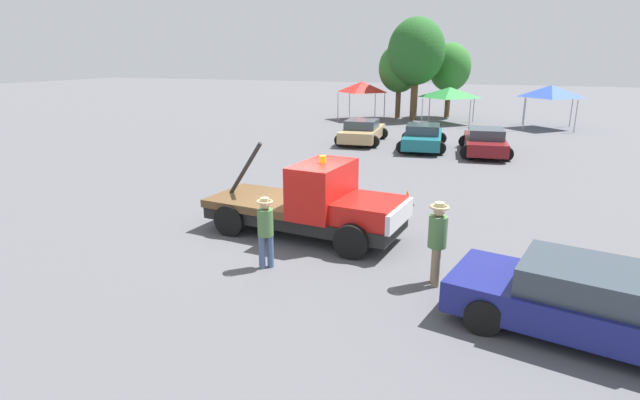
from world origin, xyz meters
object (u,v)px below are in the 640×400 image
at_px(person_near_truck, 437,237).
at_px(person_at_hood, 265,227).
at_px(parked_car_maroon, 485,141).
at_px(tree_right, 399,68).
at_px(tree_left, 450,68).
at_px(canopy_tent_red, 362,87).
at_px(canopy_tent_blue, 551,91).
at_px(canopy_tent_green, 450,92).
at_px(parked_car_tan, 362,131).
at_px(tree_center, 416,52).
at_px(traffic_cone, 407,199).
at_px(tow_truck, 314,205).
at_px(foreground_car, 596,304).
at_px(parked_car_teal, 423,137).

height_order(person_near_truck, person_at_hood, person_near_truck).
bearing_deg(parked_car_maroon, tree_right, 22.03).
bearing_deg(tree_left, canopy_tent_red, -146.95).
xyz_separation_m(person_at_hood, canopy_tent_blue, (7.41, 27.90, 1.50)).
relative_size(canopy_tent_green, tree_right, 0.58).
xyz_separation_m(parked_car_tan, tree_center, (0.76, 11.45, 4.46)).
bearing_deg(traffic_cone, parked_car_tan, 113.13).
bearing_deg(parked_car_tan, tree_right, -2.14).
xyz_separation_m(tow_truck, foreground_car, (6.54, -3.08, -0.26)).
bearing_deg(tow_truck, canopy_tent_blue, 80.15).
xyz_separation_m(tree_left, tree_right, (-3.60, -2.09, -0.04)).
bearing_deg(tree_left, person_near_truck, -83.28).
relative_size(parked_car_teal, tree_right, 0.86).
xyz_separation_m(tow_truck, canopy_tent_blue, (7.16, 25.49, 1.60)).
distance_m(canopy_tent_red, canopy_tent_blue, 13.35).
height_order(parked_car_tan, canopy_tent_blue, canopy_tent_blue).
bearing_deg(person_at_hood, parked_car_tan, -34.71).
height_order(parked_car_maroon, canopy_tent_green, canopy_tent_green).
relative_size(tree_left, traffic_cone, 10.59).
distance_m(tree_left, traffic_cone, 26.29).
height_order(person_near_truck, tree_left, tree_left).
bearing_deg(traffic_cone, tree_left, 94.38).
relative_size(tow_truck, canopy_tent_red, 1.93).
bearing_deg(foreground_car, traffic_cone, 136.12).
relative_size(person_at_hood, parked_car_maroon, 0.34).
distance_m(parked_car_tan, traffic_cone, 12.61).
height_order(person_at_hood, canopy_tent_green, canopy_tent_green).
xyz_separation_m(person_near_truck, person_at_hood, (-3.85, -0.52, -0.09)).
xyz_separation_m(person_at_hood, traffic_cone, (2.12, 6.17, -0.76)).
height_order(parked_car_tan, traffic_cone, parked_car_tan).
bearing_deg(tree_left, foreground_car, -78.51).
height_order(parked_car_maroon, tree_center, tree_center).
xyz_separation_m(canopy_tent_green, traffic_cone, (1.40, -21.90, -2.01)).
bearing_deg(foreground_car, parked_car_tan, 129.34).
height_order(parked_car_teal, tree_center, tree_center).
distance_m(foreground_car, canopy_tent_blue, 28.64).
bearing_deg(parked_car_teal, traffic_cone, -179.66).
height_order(canopy_tent_red, tree_left, tree_left).
distance_m(person_near_truck, tree_right, 30.54).
distance_m(person_at_hood, parked_car_tan, 17.99).
distance_m(canopy_tent_green, tree_left, 4.41).
bearing_deg(parked_car_teal, person_at_hood, 170.62).
bearing_deg(tree_center, canopy_tent_blue, -7.83).
relative_size(parked_car_teal, canopy_tent_red, 1.66).
xyz_separation_m(parked_car_tan, traffic_cone, (4.95, -11.59, -0.40)).
xyz_separation_m(foreground_car, canopy_tent_green, (-6.08, 28.74, 1.61)).
bearing_deg(tree_right, tow_truck, -82.31).
distance_m(tow_truck, traffic_cone, 4.25).
xyz_separation_m(canopy_tent_green, canopy_tent_blue, (6.70, -0.17, 0.25)).
bearing_deg(parked_car_maroon, tree_left, 6.89).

